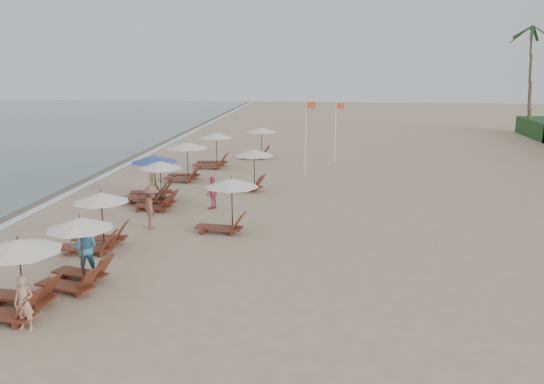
# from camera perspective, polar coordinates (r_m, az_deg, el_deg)

# --- Properties ---
(ground) EXTENTS (160.00, 160.00, 0.00)m
(ground) POSITION_cam_1_polar(r_m,az_deg,el_deg) (17.92, -2.77, -9.38)
(ground) COLOR tan
(ground) RESTS_ON ground
(wet_sand_band) EXTENTS (3.20, 140.00, 0.01)m
(wet_sand_band) POSITION_cam_1_polar(r_m,az_deg,el_deg) (31.14, -23.05, -0.61)
(wet_sand_band) COLOR #6B5E4C
(wet_sand_band) RESTS_ON ground
(foam_line) EXTENTS (0.50, 140.00, 0.02)m
(foam_line) POSITION_cam_1_polar(r_m,az_deg,el_deg) (30.53, -20.92, -0.67)
(foam_line) COLOR white
(foam_line) RESTS_ON ground
(lounger_station_0) EXTENTS (2.69, 2.34, 2.19)m
(lounger_station_0) POSITION_cam_1_polar(r_m,az_deg,el_deg) (17.08, -24.79, -7.87)
(lounger_station_0) COLOR maroon
(lounger_station_0) RESTS_ON ground
(lounger_station_1) EXTENTS (2.44, 2.20, 2.25)m
(lounger_station_1) POSITION_cam_1_polar(r_m,az_deg,el_deg) (18.37, -19.33, -5.90)
(lounger_station_1) COLOR maroon
(lounger_station_1) RESTS_ON ground
(lounger_station_2) EXTENTS (2.53, 2.06, 2.19)m
(lounger_station_2) POSITION_cam_1_polar(r_m,az_deg,el_deg) (21.74, -17.43, -3.06)
(lounger_station_2) COLOR maroon
(lounger_station_2) RESTS_ON ground
(lounger_station_3) EXTENTS (2.38, 2.06, 2.30)m
(lounger_station_3) POSITION_cam_1_polar(r_m,az_deg,el_deg) (27.01, -11.61, 0.72)
(lounger_station_3) COLOR maroon
(lounger_station_3) RESTS_ON ground
(lounger_station_4) EXTENTS (2.84, 2.53, 2.30)m
(lounger_station_4) POSITION_cam_1_polar(r_m,az_deg,el_deg) (28.70, -12.29, 1.27)
(lounger_station_4) COLOR maroon
(lounger_station_4) RESTS_ON ground
(lounger_station_5) EXTENTS (2.60, 2.46, 2.28)m
(lounger_station_5) POSITION_cam_1_polar(r_m,az_deg,el_deg) (33.06, -8.89, 3.26)
(lounger_station_5) COLOR maroon
(lounger_station_5) RESTS_ON ground
(lounger_station_6) EXTENTS (2.60, 2.18, 2.31)m
(lounger_station_6) POSITION_cam_1_polar(r_m,az_deg,el_deg) (37.03, -6.04, 4.15)
(lounger_station_6) COLOR maroon
(lounger_station_6) RESTS_ON ground
(inland_station_0) EXTENTS (2.67, 2.24, 2.22)m
(inland_station_0) POSITION_cam_1_polar(r_m,az_deg,el_deg) (22.84, -4.65, -0.73)
(inland_station_0) COLOR maroon
(inland_station_0) RESTS_ON ground
(inland_station_1) EXTENTS (2.72, 2.24, 2.22)m
(inland_station_1) POSITION_cam_1_polar(r_m,az_deg,el_deg) (30.25, -2.25, 2.73)
(inland_station_1) COLOR maroon
(inland_station_1) RESTS_ON ground
(inland_station_2) EXTENTS (2.82, 2.24, 2.22)m
(inland_station_2) POSITION_cam_1_polar(r_m,az_deg,el_deg) (40.23, -1.46, 5.26)
(inland_station_2) COLOR maroon
(inland_station_2) RESTS_ON ground
(beachgoer_near) EXTENTS (0.56, 0.38, 1.48)m
(beachgoer_near) POSITION_cam_1_polar(r_m,az_deg,el_deg) (16.19, -23.86, -10.25)
(beachgoer_near) COLOR tan
(beachgoer_near) RESTS_ON ground
(beachgoer_mid_a) EXTENTS (0.99, 0.85, 1.77)m
(beachgoer_mid_a) POSITION_cam_1_polar(r_m,az_deg,el_deg) (19.46, -18.45, -5.44)
(beachgoer_mid_a) COLOR teal
(beachgoer_mid_a) RESTS_ON ground
(beachgoer_mid_b) EXTENTS (1.13, 1.37, 1.84)m
(beachgoer_mid_b) POSITION_cam_1_polar(r_m,az_deg,el_deg) (23.88, -12.13, -1.53)
(beachgoer_mid_b) COLOR brown
(beachgoer_mid_b) RESTS_ON ground
(beachgoer_far_a) EXTENTS (0.71, 1.01, 1.59)m
(beachgoer_far_a) POSITION_cam_1_polar(r_m,az_deg,el_deg) (26.67, -6.00, -0.04)
(beachgoer_far_a) COLOR #CD5273
(beachgoer_far_a) RESTS_ON ground
(beachgoer_far_b) EXTENTS (0.86, 1.03, 1.81)m
(beachgoer_far_b) POSITION_cam_1_polar(r_m,az_deg,el_deg) (29.77, -11.88, 1.35)
(beachgoer_far_b) COLOR tan
(beachgoer_far_b) RESTS_ON ground
(flag_pole_near) EXTENTS (0.60, 0.08, 4.67)m
(flag_pole_near) POSITION_cam_1_polar(r_m,az_deg,el_deg) (34.23, 3.49, 5.99)
(flag_pole_near) COLOR silver
(flag_pole_near) RESTS_ON ground
(flag_pole_far) EXTENTS (0.60, 0.08, 4.27)m
(flag_pole_far) POSITION_cam_1_polar(r_m,az_deg,el_deg) (38.95, 6.49, 6.50)
(flag_pole_far) COLOR silver
(flag_pole_far) RESTS_ON ground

